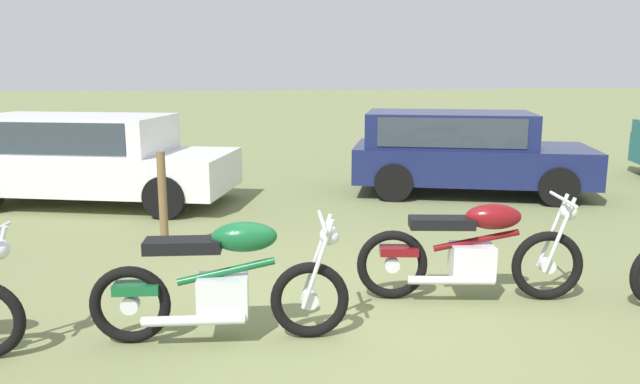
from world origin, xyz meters
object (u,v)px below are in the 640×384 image
at_px(motorcycle_maroon, 473,251).
at_px(car_navy, 460,146).
at_px(fence_post_wooden, 163,202).
at_px(motorcycle_green, 223,282).
at_px(car_white, 85,153).

height_order(motorcycle_maroon, car_navy, car_navy).
distance_m(motorcycle_maroon, fence_post_wooden, 3.67).
bearing_deg(motorcycle_green, car_white, 115.87).
xyz_separation_m(motorcycle_maroon, fence_post_wooden, (-3.01, 2.09, 0.13)).
height_order(motorcycle_maroon, fence_post_wooden, fence_post_wooden).
relative_size(motorcycle_green, car_white, 0.44).
bearing_deg(fence_post_wooden, car_white, 115.63).
bearing_deg(motorcycle_maroon, car_white, 141.68).
relative_size(car_white, car_navy, 1.07).
distance_m(motorcycle_green, car_white, 6.06).
height_order(motorcycle_green, fence_post_wooden, fence_post_wooden).
distance_m(car_navy, fence_post_wooden, 5.61).
xyz_separation_m(motorcycle_maroon, car_white, (-4.47, 5.12, 0.36)).
relative_size(motorcycle_maroon, car_white, 0.45).
xyz_separation_m(car_white, fence_post_wooden, (1.46, -3.04, -0.23)).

